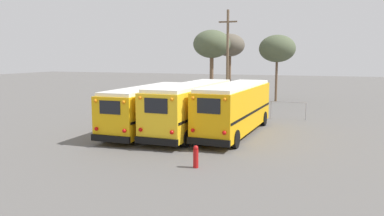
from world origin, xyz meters
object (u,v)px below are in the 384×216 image
school_bus_2 (235,107)px  fire_hydrant (196,156)px  utility_pole (227,58)px  bare_tree_2 (212,45)px  school_bus_1 (192,106)px  bare_tree_1 (230,46)px  bare_tree_0 (277,49)px  school_bus_0 (150,107)px

school_bus_2 → fire_hydrant: bearing=-89.3°
utility_pole → bare_tree_2: utility_pole is taller
school_bus_1 → fire_hydrant: (2.93, -7.57, -1.23)m
school_bus_1 → bare_tree_1: bare_tree_1 is taller
bare_tree_0 → bare_tree_1: 5.26m
bare_tree_1 → fire_hydrant: bare_tree_1 is taller
school_bus_2 → bare_tree_2: 16.78m
school_bus_2 → fire_hydrant: 8.02m
school_bus_0 → school_bus_2: 5.74m
utility_pole → bare_tree_1: 6.60m
school_bus_0 → bare_tree_0: size_ratio=1.37×
school_bus_1 → utility_pole: bearing=93.9°
bare_tree_1 → school_bus_0: bearing=-91.7°
school_bus_2 → utility_pole: 12.70m
bare_tree_1 → fire_hydrant: 27.10m
bare_tree_0 → bare_tree_2: 7.55m
utility_pole → bare_tree_1: (-1.43, 6.32, 1.27)m
school_bus_2 → bare_tree_0: bare_tree_0 is taller
utility_pole → bare_tree_2: (-2.56, 3.18, 1.35)m
school_bus_0 → utility_pole: 13.31m
utility_pole → bare_tree_0: size_ratio=1.27×
bare_tree_2 → bare_tree_1: bearing=70.2°
school_bus_1 → bare_tree_1: 19.08m
school_bus_0 → utility_pole: bearing=81.1°
bare_tree_1 → fire_hydrant: (5.19, -25.99, -5.66)m
school_bus_0 → fire_hydrant: bearing=-50.3°
fire_hydrant → school_bus_1: bearing=111.1°
bare_tree_0 → utility_pole: bearing=-116.8°
utility_pole → bare_tree_0: (3.71, 7.36, 0.95)m
school_bus_1 → bare_tree_2: bearing=102.5°
school_bus_2 → bare_tree_2: size_ratio=1.32×
utility_pole → fire_hydrant: 20.50m
school_bus_2 → fire_hydrant: size_ratio=9.94×
school_bus_0 → bare_tree_0: bare_tree_0 is taller
school_bus_1 → bare_tree_1: bearing=97.0°
utility_pole → fire_hydrant: utility_pole is taller
bare_tree_0 → bare_tree_1: size_ratio=0.98×
bare_tree_0 → bare_tree_2: bare_tree_2 is taller
school_bus_0 → bare_tree_2: bare_tree_2 is taller
school_bus_1 → school_bus_2: school_bus_2 is taller
bare_tree_0 → bare_tree_1: (-5.15, -1.04, 0.32)m
bare_tree_2 → school_bus_2: bearing=-67.4°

